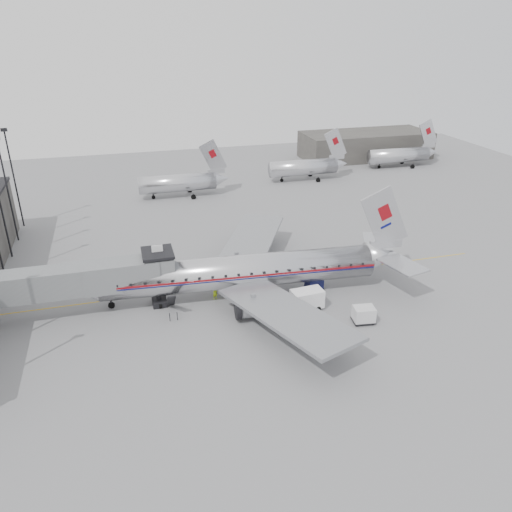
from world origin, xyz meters
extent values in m
plane|color=slate|center=(0.00, 0.00, 0.00)|extent=(160.00, 160.00, 0.00)
cube|color=#3D3937|center=(45.00, 60.00, 3.00)|extent=(30.00, 12.00, 6.00)
cube|color=gold|center=(3.00, 6.00, 0.01)|extent=(60.00, 0.15, 0.01)
cube|color=#5C5F61|center=(-22.00, 3.60, 4.30)|extent=(12.00, 2.80, 3.00)
cube|color=#5C5F61|center=(-13.00, 3.60, 4.30)|extent=(8.00, 3.00, 3.10)
cube|color=#5C5F61|center=(-9.00, 4.00, 4.30)|extent=(3.20, 3.60, 3.20)
cube|color=black|center=(-9.00, 4.00, 6.20)|extent=(3.40, 3.80, 0.30)
cube|color=white|center=(-9.00, 4.00, 6.70)|extent=(1.20, 0.15, 0.80)
cylinder|color=black|center=(-9.30, 3.60, 1.40)|extent=(0.56, 0.56, 2.80)
cube|color=black|center=(-9.30, 3.60, 0.35)|extent=(1.60, 2.20, 0.70)
cylinder|color=black|center=(-9.30, 2.60, 0.30)|extent=(0.30, 0.60, 0.60)
cylinder|color=black|center=(-9.30, 4.60, 0.30)|extent=(0.30, 0.60, 0.60)
cube|color=black|center=(-8.20, 1.30, 1.50)|extent=(0.90, 3.20, 2.90)
cylinder|color=black|center=(-27.50, 22.00, 7.50)|extent=(0.24, 0.24, 15.00)
cylinder|color=black|center=(-27.50, 28.00, 7.50)|extent=(0.24, 0.24, 15.00)
cylinder|color=black|center=(-27.50, 34.00, 7.50)|extent=(0.24, 0.24, 15.00)
cube|color=black|center=(-27.50, 34.00, 15.00)|extent=(0.90, 0.25, 0.50)
cylinder|color=silver|center=(-2.00, 42.00, 2.60)|extent=(14.00, 3.20, 3.20)
cube|color=silver|center=(4.80, 42.00, 7.00)|extent=(5.17, 0.26, 6.52)
cylinder|color=black|center=(-6.50, 42.00, 0.50)|extent=(0.24, 0.24, 1.00)
cylinder|color=silver|center=(24.00, 46.00, 2.60)|extent=(14.00, 3.20, 3.20)
cube|color=silver|center=(30.80, 46.00, 7.00)|extent=(5.17, 0.26, 6.52)
cylinder|color=black|center=(19.50, 46.00, 0.50)|extent=(0.24, 0.24, 1.00)
cylinder|color=silver|center=(48.00, 50.00, 2.60)|extent=(14.00, 3.20, 3.20)
cube|color=silver|center=(54.80, 50.00, 7.00)|extent=(5.17, 0.26, 6.52)
cylinder|color=black|center=(43.50, 50.00, 0.50)|extent=(0.24, 0.24, 1.00)
cylinder|color=silver|center=(0.00, 3.00, 3.13)|extent=(31.53, 6.26, 3.86)
cone|color=silver|center=(-17.18, 4.33, 3.13)|extent=(3.42, 4.09, 3.86)
cone|color=silver|center=(17.49, 1.65, 3.55)|extent=(4.45, 3.98, 3.67)
cube|color=maroon|center=(0.00, 3.00, 3.39)|extent=(31.53, 6.31, 0.19)
cube|color=#0A0E58|center=(0.00, 3.00, 3.15)|extent=(31.53, 6.31, 0.10)
cube|color=silver|center=(17.18, 1.67, 8.35)|extent=(6.41, 0.81, 8.02)
cube|color=gray|center=(3.85, 12.13, 2.82)|extent=(13.00, 17.42, 1.24)
cube|color=gray|center=(2.40, -6.61, 2.82)|extent=(11.01, 17.66, 1.24)
cylinder|color=gray|center=(0.94, 8.37, 1.51)|extent=(3.71, 2.46, 2.19)
cylinder|color=gray|center=(0.10, -2.45, 1.51)|extent=(3.71, 2.46, 2.19)
cylinder|color=black|center=(-14.57, 4.12, 0.68)|extent=(0.21, 0.21, 1.36)
cylinder|color=black|center=(2.29, 5.55, 0.73)|extent=(0.27, 0.27, 1.46)
cylinder|color=black|center=(2.29, 5.55, 0.47)|extent=(1.07, 0.44, 1.04)
cylinder|color=black|center=(1.87, 0.13, 0.73)|extent=(0.27, 0.27, 1.46)
cylinder|color=black|center=(1.87, 0.13, 0.47)|extent=(1.07, 0.44, 1.04)
cube|color=white|center=(6.46, -1.96, 1.31)|extent=(3.62, 2.19, 2.03)
cube|color=white|center=(4.04, -2.14, 0.92)|extent=(1.68, 1.95, 1.36)
cube|color=black|center=(4.04, -2.14, 1.50)|extent=(1.28, 1.73, 0.58)
cylinder|color=black|center=(4.39, -2.98, 0.31)|extent=(0.64, 0.29, 0.62)
cylinder|color=black|center=(4.26, -1.24, 0.31)|extent=(0.64, 0.29, 0.62)
cylinder|color=black|center=(7.49, -2.76, 0.31)|extent=(0.64, 0.29, 0.62)
cylinder|color=black|center=(7.36, -1.02, 0.31)|extent=(0.64, 0.29, 0.62)
cube|color=#0E1038|center=(8.90, 2.00, 0.90)|extent=(2.05, 1.64, 1.32)
cube|color=black|center=(8.90, 2.00, 0.19)|extent=(2.16, 1.75, 0.11)
cylinder|color=black|center=(8.22, 1.34, 0.14)|extent=(0.30, 0.15, 0.28)
cylinder|color=black|center=(9.72, 1.53, 0.14)|extent=(0.30, 0.15, 0.28)
cylinder|color=black|center=(8.08, 2.47, 0.14)|extent=(0.30, 0.15, 0.28)
cylinder|color=black|center=(9.58, 2.66, 0.14)|extent=(0.30, 0.15, 0.28)
cube|color=silver|center=(11.27, -6.19, 1.04)|extent=(2.39, 1.92, 1.53)
cube|color=black|center=(11.27, -6.19, 0.22)|extent=(2.51, 2.04, 0.13)
cylinder|color=black|center=(10.32, -6.73, 0.16)|extent=(0.34, 0.17, 0.33)
cylinder|color=black|center=(12.05, -6.96, 0.16)|extent=(0.34, 0.17, 0.33)
cylinder|color=black|center=(10.49, -5.42, 0.16)|extent=(0.34, 0.17, 0.33)
cylinder|color=black|center=(12.23, -5.65, 0.16)|extent=(0.34, 0.17, 0.33)
imported|color=#BAE41A|center=(-2.96, 3.00, 0.83)|extent=(0.71, 0.61, 1.66)
camera|label=1|loc=(-12.08, -46.77, 28.95)|focal=35.00mm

